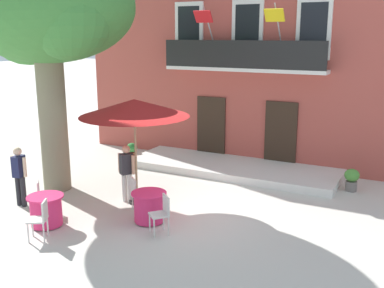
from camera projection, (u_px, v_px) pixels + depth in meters
name	position (u px, v px, depth m)	size (l,w,h in m)	color
ground_plane	(180.00, 210.00, 11.98)	(120.00, 120.00, 0.00)	beige
building_facade	(266.00, 54.00, 17.21)	(13.00, 5.09, 7.50)	#B24C42
entrance_step_platform	(232.00, 168.00, 15.33)	(7.04, 2.33, 0.25)	silver
plane_tree	(44.00, 13.00, 12.54)	(5.21, 4.58, 6.75)	#7F755B
cafe_table_near_tree	(149.00, 207.00, 11.14)	(0.86, 0.86, 0.76)	#E52D66
cafe_chair_near_tree_0	(138.00, 192.00, 11.75)	(0.56, 0.56, 0.91)	silver
cafe_chair_near_tree_1	(162.00, 212.00, 10.46)	(0.56, 0.56, 0.91)	silver
cafe_table_middle	(46.00, 210.00, 10.90)	(0.86, 0.86, 0.76)	#E52D66
cafe_chair_middle_0	(43.00, 195.00, 11.55)	(0.57, 0.57, 0.91)	silver
cafe_chair_middle_1	(41.00, 217.00, 10.15)	(0.55, 0.55, 0.91)	silver
cafe_umbrella	(134.00, 108.00, 11.90)	(2.90, 2.90, 2.85)	#997A56
ground_planter_left	(132.00, 150.00, 16.81)	(0.39, 0.39, 0.61)	#995638
ground_planter_right	(352.00, 179.00, 13.37)	(0.43, 0.43, 0.67)	slate
pedestrian_near_entrance	(127.00, 170.00, 12.38)	(0.53, 0.40, 1.59)	silver
pedestrian_mid_plaza	(19.00, 173.00, 12.08)	(0.53, 0.38, 1.61)	#232328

